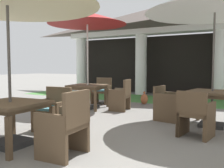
% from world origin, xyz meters
% --- Properties ---
extents(ground_plane, '(60.00, 60.00, 0.00)m').
position_xyz_m(ground_plane, '(0.00, 0.00, 0.00)').
color(ground_plane, gray).
extents(background_pavilion, '(11.09, 3.11, 3.93)m').
position_xyz_m(background_pavilion, '(0.00, 8.45, 3.06)').
color(background_pavilion, white).
rests_on(background_pavilion, ground).
extents(lawn_strip, '(12.89, 2.20, 0.01)m').
position_xyz_m(lawn_strip, '(0.00, 7.02, 0.00)').
color(lawn_strip, '#47843D').
rests_on(lawn_strip, ground).
extents(patio_table_near_foreground, '(1.09, 1.09, 0.75)m').
position_xyz_m(patio_table_near_foreground, '(1.97, 3.50, 0.65)').
color(patio_table_near_foreground, brown).
rests_on(patio_table_near_foreground, ground).
extents(patio_umbrella_near_foreground, '(2.86, 2.86, 2.79)m').
position_xyz_m(patio_umbrella_near_foreground, '(1.97, 3.50, 2.54)').
color(patio_umbrella_near_foreground, '#2D2D2D').
rests_on(patio_umbrella_near_foreground, ground).
extents(patio_chair_near_foreground_west, '(0.66, 0.63, 0.80)m').
position_xyz_m(patio_chair_near_foreground_west, '(0.99, 3.66, 0.39)').
color(patio_chair_near_foreground_west, brown).
rests_on(patio_chair_near_foreground_west, ground).
extents(patio_chair_near_foreground_south, '(0.62, 0.60, 0.84)m').
position_xyz_m(patio_chair_near_foreground_south, '(1.81, 2.52, 0.40)').
color(patio_chair_near_foreground_south, brown).
rests_on(patio_chair_near_foreground_south, ground).
extents(patio_table_mid_left, '(1.04, 1.04, 0.71)m').
position_xyz_m(patio_table_mid_left, '(-0.66, 0.58, 0.62)').
color(patio_table_mid_left, brown).
rests_on(patio_table_mid_left, ground).
extents(patio_chair_mid_left_east, '(0.57, 0.65, 0.94)m').
position_xyz_m(patio_chair_mid_left_east, '(0.39, 0.65, 0.43)').
color(patio_chair_mid_left_east, brown).
rests_on(patio_chair_mid_left_east, ground).
extents(patio_chair_mid_left_north, '(0.66, 0.54, 0.85)m').
position_xyz_m(patio_chair_mid_left_north, '(-0.73, 1.63, 0.40)').
color(patio_chair_mid_left_north, brown).
rests_on(patio_chair_mid_left_north, ground).
extents(patio_table_mid_right, '(1.13, 1.13, 0.71)m').
position_xyz_m(patio_table_mid_right, '(-1.63, 4.13, 0.62)').
color(patio_table_mid_right, brown).
rests_on(patio_table_mid_right, ground).
extents(patio_umbrella_mid_right, '(2.33, 2.33, 2.95)m').
position_xyz_m(patio_umbrella_mid_right, '(-1.63, 4.13, 2.67)').
color(patio_umbrella_mid_right, '#2D2D2D').
rests_on(patio_umbrella_mid_right, ground).
extents(patio_chair_mid_right_north, '(0.64, 0.62, 0.87)m').
position_xyz_m(patio_chair_mid_right_north, '(-1.78, 5.19, 0.40)').
color(patio_chair_mid_right_north, brown).
rests_on(patio_chair_mid_right_north, ground).
extents(patio_chair_mid_right_east, '(0.57, 0.63, 0.89)m').
position_xyz_m(patio_chair_mid_right_east, '(-0.57, 4.28, 0.41)').
color(patio_chair_mid_right_east, brown).
rests_on(patio_chair_mid_right_east, ground).
extents(terracotta_urn, '(0.24, 0.24, 0.43)m').
position_xyz_m(terracotta_urn, '(-0.41, 5.67, 0.18)').
color(terracotta_urn, '#9E5633').
rests_on(terracotta_urn, ground).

